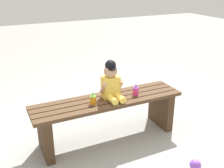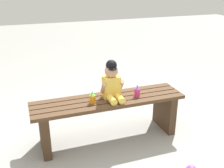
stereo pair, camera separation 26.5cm
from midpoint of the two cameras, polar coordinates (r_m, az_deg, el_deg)
name	(u,v)px [view 1 (the left image)]	position (r m, az deg, el deg)	size (l,w,h in m)	color
ground_plane	(108,137)	(2.98, -3.37, -11.37)	(16.00, 16.00, 0.00)	#999993
park_bench	(108,112)	(2.82, -3.51, -6.05)	(1.59, 0.39, 0.47)	#513823
child_figure	(111,82)	(2.70, -2.95, 0.37)	(0.23, 0.27, 0.40)	#F2C64C
sippy_cup_left	(93,99)	(2.64, -6.94, -3.15)	(0.06, 0.06, 0.12)	orange
sippy_cup_right	(136,90)	(2.81, 2.41, -1.36)	(0.06, 0.06, 0.12)	#E5337F
toy_ball	(195,165)	(2.60, 14.46, -16.46)	(0.10, 0.10, 0.10)	#8C4CCC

